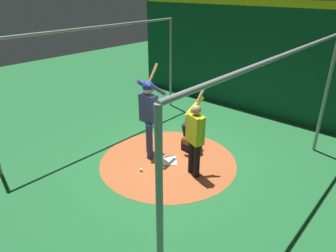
{
  "coord_description": "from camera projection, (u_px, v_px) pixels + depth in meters",
  "views": [
    {
      "loc": [
        4.86,
        4.29,
        3.94
      ],
      "look_at": [
        0.0,
        0.0,
        0.95
      ],
      "focal_mm": 32.83,
      "sensor_mm": 36.0,
      "label": 1
    }
  ],
  "objects": [
    {
      "name": "ground_plane",
      "position": [
        168.0,
        161.0,
        7.54
      ],
      "size": [
        25.85,
        25.85,
        0.0
      ],
      "primitive_type": "plane",
      "color": "#216633"
    },
    {
      "name": "dirt_circle",
      "position": [
        168.0,
        161.0,
        7.54
      ],
      "size": [
        3.33,
        3.33,
        0.01
      ],
      "primitive_type": "cylinder",
      "color": "#AD562D",
      "rests_on": "ground"
    },
    {
      "name": "home_plate",
      "position": [
        168.0,
        161.0,
        7.53
      ],
      "size": [
        0.59,
        0.59,
        0.01
      ],
      "primitive_type": "cube",
      "rotation": [
        0.0,
        0.0,
        0.79
      ],
      "color": "white",
      "rests_on": "dirt_circle"
    },
    {
      "name": "batter",
      "position": [
        149.0,
        111.0,
        7.34
      ],
      "size": [
        0.68,
        0.49,
        2.25
      ],
      "color": "navy",
      "rests_on": "ground"
    },
    {
      "name": "catcher",
      "position": [
        191.0,
        137.0,
        7.87
      ],
      "size": [
        0.58,
        0.4,
        0.98
      ],
      "color": "black",
      "rests_on": "ground"
    },
    {
      "name": "visitor",
      "position": [
        195.0,
        136.0,
        6.63
      ],
      "size": [
        0.64,
        0.51,
        2.05
      ],
      "rotation": [
        0.0,
        0.0,
        -0.33
      ],
      "color": "black",
      "rests_on": "ground"
    },
    {
      "name": "back_wall",
      "position": [
        260.0,
        58.0,
        9.79
      ],
      "size": [
        0.22,
        9.85,
        3.61
      ],
      "color": "#0F472D",
      "rests_on": "ground"
    },
    {
      "name": "cage_frame",
      "position": [
        168.0,
        77.0,
        6.65
      ],
      "size": [
        6.0,
        5.06,
        2.99
      ],
      "color": "gray",
      "rests_on": "ground"
    },
    {
      "name": "baseball_0",
      "position": [
        141.0,
        170.0,
        7.11
      ],
      "size": [
        0.07,
        0.07,
        0.07
      ],
      "primitive_type": "sphere",
      "color": "white",
      "rests_on": "dirt_circle"
    }
  ]
}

